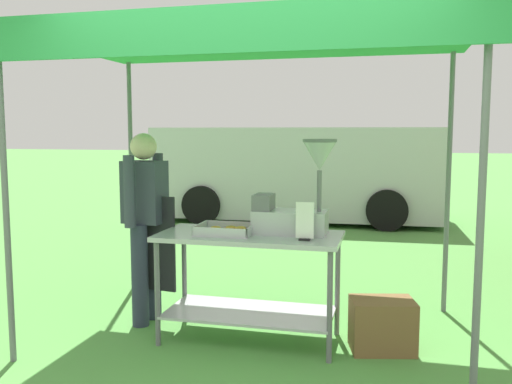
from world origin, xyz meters
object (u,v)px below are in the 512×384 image
at_px(vendor, 146,218).
at_px(van_silver, 298,172).
at_px(supply_crate, 382,325).
at_px(stall_canopy, 253,46).
at_px(donut_cart, 250,264).
at_px(donut_fryer, 297,200).
at_px(menu_sign, 305,224).
at_px(donut_tray, 226,231).

bearing_deg(vendor, van_silver, 87.07).
height_order(supply_crate, van_silver, van_silver).
bearing_deg(vendor, stall_canopy, -5.41).
distance_m(stall_canopy, donut_cart, 1.66).
bearing_deg(donut_cart, donut_fryer, 13.77).
height_order(menu_sign, supply_crate, menu_sign).
relative_size(donut_cart, donut_fryer, 1.93).
bearing_deg(menu_sign, supply_crate, 18.45).
bearing_deg(van_silver, donut_tray, -85.52).
height_order(donut_fryer, menu_sign, donut_fryer).
xyz_separation_m(stall_canopy, donut_fryer, (0.35, -0.01, -1.17)).
height_order(stall_canopy, donut_tray, stall_canopy).
relative_size(vendor, supply_crate, 3.09).
distance_m(donut_cart, donut_fryer, 0.61).
distance_m(donut_cart, donut_tray, 0.31).
xyz_separation_m(donut_cart, donut_tray, (-0.18, -0.03, 0.26)).
distance_m(donut_tray, vendor, 0.81).
height_order(stall_canopy, donut_cart, stall_canopy).
bearing_deg(vendor, menu_sign, -13.61).
bearing_deg(menu_sign, vendor, 166.39).
relative_size(donut_cart, van_silver, 0.27).
bearing_deg(donut_fryer, donut_cart, -166.23).
bearing_deg(donut_cart, menu_sign, -18.54).
height_order(donut_cart, supply_crate, donut_cart).
bearing_deg(donut_tray, supply_crate, 3.34).
bearing_deg(van_silver, stall_canopy, -83.70).
bearing_deg(donut_cart, stall_canopy, 90.00).
xyz_separation_m(stall_canopy, vendor, (-0.95, 0.09, -1.37)).
height_order(donut_fryer, supply_crate, donut_fryer).
xyz_separation_m(donut_tray, donut_fryer, (0.53, 0.12, 0.24)).
height_order(stall_canopy, supply_crate, stall_canopy).
distance_m(supply_crate, van_silver, 6.26).
relative_size(supply_crate, van_silver, 0.10).
relative_size(donut_fryer, supply_crate, 1.39).
xyz_separation_m(donut_tray, supply_crate, (1.19, 0.07, -0.67)).
bearing_deg(stall_canopy, vendor, 174.59).
distance_m(donut_tray, menu_sign, 0.65).
bearing_deg(donut_tray, menu_sign, -10.58).
xyz_separation_m(donut_cart, vendor, (-0.95, 0.19, 0.29)).
xyz_separation_m(donut_cart, van_silver, (-0.65, 6.03, 0.27)).
relative_size(menu_sign, vendor, 0.17).
bearing_deg(stall_canopy, menu_sign, -29.03).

